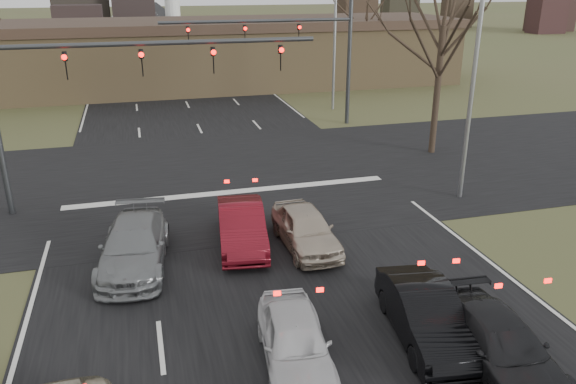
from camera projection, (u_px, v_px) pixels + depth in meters
name	position (u px, v px, depth m)	size (l,w,h in m)	color
road_main	(162.00, 54.00, 65.94)	(14.00, 300.00, 0.02)	black
road_cross	(224.00, 177.00, 25.41)	(200.00, 14.00, 0.02)	black
building	(201.00, 54.00, 45.67)	(42.40, 10.40, 5.30)	olive
mast_arm_near	(85.00, 77.00, 20.51)	(12.12, 0.24, 8.00)	#383A3D
mast_arm_far	(304.00, 41.00, 32.35)	(11.12, 0.24, 8.00)	#383A3D
streetlight_right_near	(471.00, 60.00, 21.09)	(2.34, 0.25, 10.00)	gray
streetlight_right_far	(332.00, 25.00, 36.52)	(2.34, 0.25, 10.00)	gray
car_white_sedan	(295.00, 341.00, 12.93)	(1.53, 3.80, 1.29)	silver
car_black_hatch	(425.00, 315.00, 13.87)	(1.44, 4.12, 1.36)	black
car_charcoal_sedan	(501.00, 346.00, 12.80)	(1.74, 4.28, 1.24)	black
car_grey_ahead	(134.00, 246.00, 17.40)	(1.95, 4.81, 1.40)	gray
car_red_ahead	(242.00, 226.00, 18.76)	(1.49, 4.28, 1.41)	#5E0D17
car_silver_ahead	(306.00, 228.00, 18.63)	(1.60, 3.97, 1.35)	#BEAE99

